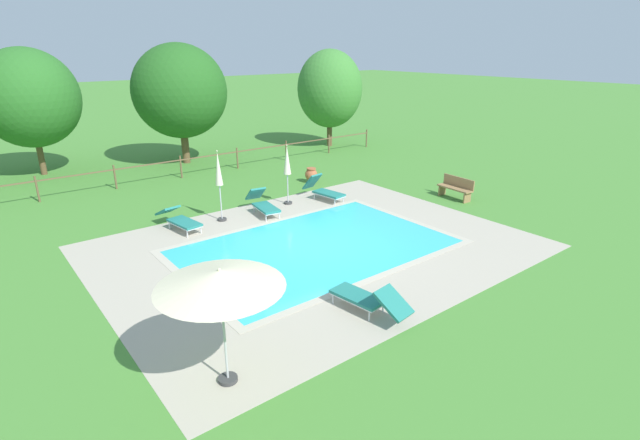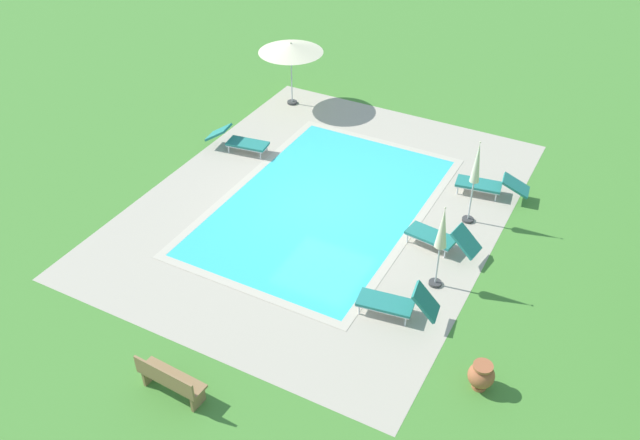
{
  "view_description": "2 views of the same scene",
  "coord_description": "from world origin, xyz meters",
  "px_view_note": "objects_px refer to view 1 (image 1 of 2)",
  "views": [
    {
      "loc": [
        -8.22,
        -10.72,
        5.84
      ],
      "look_at": [
        0.56,
        0.5,
        0.6
      ],
      "focal_mm": 26.73,
      "sensor_mm": 36.0,
      "label": 1
    },
    {
      "loc": [
        14.03,
        7.36,
        11.17
      ],
      "look_at": [
        1.52,
        0.69,
        0.68
      ],
      "focal_mm": 38.03,
      "sensor_mm": 36.0,
      "label": 2
    }
  ],
  "objects_px": {
    "sun_lounger_north_mid": "(368,299)",
    "wooden_bench_lawn_side": "(456,187)",
    "patio_umbrella_closed_row_west": "(287,164)",
    "tree_east_mid": "(29,98)",
    "patio_umbrella_open_foreground": "(220,279)",
    "sun_lounger_north_far": "(324,190)",
    "patio_umbrella_closed_row_mid_west": "(219,174)",
    "tree_far_west": "(180,91)",
    "sun_lounger_north_end": "(263,204)",
    "sun_lounger_north_near_steps": "(179,219)",
    "tree_centre": "(330,89)",
    "terracotta_urn_near_fence": "(311,175)"
  },
  "relations": [
    {
      "from": "patio_umbrella_closed_row_mid_west",
      "to": "terracotta_urn_near_fence",
      "type": "xyz_separation_m",
      "value": [
        5.5,
        2.04,
        -1.33
      ]
    },
    {
      "from": "sun_lounger_north_end",
      "to": "sun_lounger_north_mid",
      "type": "bearing_deg",
      "value": -103.35
    },
    {
      "from": "patio_umbrella_closed_row_mid_west",
      "to": "tree_far_west",
      "type": "distance_m",
      "value": 9.78
    },
    {
      "from": "sun_lounger_north_end",
      "to": "sun_lounger_north_far",
      "type": "bearing_deg",
      "value": -1.13
    },
    {
      "from": "patio_umbrella_open_foreground",
      "to": "tree_east_mid",
      "type": "distance_m",
      "value": 19.04
    },
    {
      "from": "sun_lounger_north_far",
      "to": "sun_lounger_north_end",
      "type": "xyz_separation_m",
      "value": [
        -2.81,
        0.06,
        -0.01
      ]
    },
    {
      "from": "patio_umbrella_closed_row_mid_west",
      "to": "wooden_bench_lawn_side",
      "type": "xyz_separation_m",
      "value": [
        8.66,
        -3.47,
        -1.22
      ]
    },
    {
      "from": "sun_lounger_north_far",
      "to": "patio_umbrella_open_foreground",
      "type": "distance_m",
      "value": 11.32
    },
    {
      "from": "patio_umbrella_open_foreground",
      "to": "tree_east_mid",
      "type": "relative_size",
      "value": 0.4
    },
    {
      "from": "tree_centre",
      "to": "sun_lounger_north_near_steps",
      "type": "bearing_deg",
      "value": -148.46
    },
    {
      "from": "sun_lounger_north_mid",
      "to": "wooden_bench_lawn_side",
      "type": "relative_size",
      "value": 1.38
    },
    {
      "from": "sun_lounger_north_near_steps",
      "to": "patio_umbrella_closed_row_mid_west",
      "type": "height_order",
      "value": "patio_umbrella_closed_row_mid_west"
    },
    {
      "from": "patio_umbrella_open_foreground",
      "to": "tree_centre",
      "type": "xyz_separation_m",
      "value": [
        15.38,
        15.94,
        1.29
      ]
    },
    {
      "from": "patio_umbrella_closed_row_west",
      "to": "patio_umbrella_closed_row_mid_west",
      "type": "height_order",
      "value": "patio_umbrella_closed_row_mid_west"
    },
    {
      "from": "sun_lounger_north_far",
      "to": "tree_far_west",
      "type": "relative_size",
      "value": 0.32
    },
    {
      "from": "sun_lounger_north_near_steps",
      "to": "sun_lounger_north_mid",
      "type": "bearing_deg",
      "value": -80.64
    },
    {
      "from": "tree_far_west",
      "to": "sun_lounger_north_mid",
      "type": "bearing_deg",
      "value": -99.61
    },
    {
      "from": "sun_lounger_north_mid",
      "to": "wooden_bench_lawn_side",
      "type": "xyz_separation_m",
      "value": [
        8.87,
        4.22,
        0.1
      ]
    },
    {
      "from": "sun_lounger_north_end",
      "to": "wooden_bench_lawn_side",
      "type": "xyz_separation_m",
      "value": [
        7.11,
        -3.21,
        0.09
      ]
    },
    {
      "from": "terracotta_urn_near_fence",
      "to": "sun_lounger_north_end",
      "type": "bearing_deg",
      "value": -149.87
    },
    {
      "from": "patio_umbrella_open_foreground",
      "to": "sun_lounger_north_far",
      "type": "bearing_deg",
      "value": 42.4
    },
    {
      "from": "terracotta_urn_near_fence",
      "to": "tree_centre",
      "type": "xyz_separation_m",
      "value": [
        5.98,
        6.04,
        3.03
      ]
    },
    {
      "from": "sun_lounger_north_mid",
      "to": "tree_east_mid",
      "type": "bearing_deg",
      "value": 100.66
    },
    {
      "from": "sun_lounger_north_far",
      "to": "patio_umbrella_closed_row_mid_west",
      "type": "bearing_deg",
      "value": 175.93
    },
    {
      "from": "sun_lounger_north_end",
      "to": "tree_far_west",
      "type": "xyz_separation_m",
      "value": [
        1.1,
        9.46,
        3.28
      ]
    },
    {
      "from": "patio_umbrella_open_foreground",
      "to": "tree_east_mid",
      "type": "bearing_deg",
      "value": 89.55
    },
    {
      "from": "tree_far_west",
      "to": "wooden_bench_lawn_side",
      "type": "bearing_deg",
      "value": -64.63
    },
    {
      "from": "sun_lounger_north_mid",
      "to": "patio_umbrella_open_foreground",
      "type": "relative_size",
      "value": 0.91
    },
    {
      "from": "tree_east_mid",
      "to": "sun_lounger_north_far",
      "type": "bearing_deg",
      "value": -54.62
    },
    {
      "from": "sun_lounger_north_near_steps",
      "to": "sun_lounger_north_end",
      "type": "bearing_deg",
      "value": -6.93
    },
    {
      "from": "tree_east_mid",
      "to": "wooden_bench_lawn_side",
      "type": "bearing_deg",
      "value": -49.61
    },
    {
      "from": "terracotta_urn_near_fence",
      "to": "tree_far_west",
      "type": "distance_m",
      "value": 8.39
    },
    {
      "from": "sun_lounger_north_end",
      "to": "wooden_bench_lawn_side",
      "type": "bearing_deg",
      "value": -24.33
    },
    {
      "from": "sun_lounger_north_near_steps",
      "to": "sun_lounger_north_mid",
      "type": "xyz_separation_m",
      "value": [
        1.29,
        -7.8,
        0.01
      ]
    },
    {
      "from": "sun_lounger_north_end",
      "to": "wooden_bench_lawn_side",
      "type": "relative_size",
      "value": 1.34
    },
    {
      "from": "patio_umbrella_closed_row_west",
      "to": "tree_east_mid",
      "type": "distance_m",
      "value": 13.02
    },
    {
      "from": "patio_umbrella_closed_row_mid_west",
      "to": "tree_far_west",
      "type": "xyz_separation_m",
      "value": [
        2.65,
        9.2,
        1.97
      ]
    },
    {
      "from": "sun_lounger_north_near_steps",
      "to": "terracotta_urn_near_fence",
      "type": "distance_m",
      "value": 7.26
    },
    {
      "from": "sun_lounger_north_near_steps",
      "to": "tree_east_mid",
      "type": "height_order",
      "value": "tree_east_mid"
    },
    {
      "from": "patio_umbrella_open_foreground",
      "to": "patio_umbrella_closed_row_mid_west",
      "type": "bearing_deg",
      "value": 63.59
    },
    {
      "from": "patio_umbrella_closed_row_mid_west",
      "to": "wooden_bench_lawn_side",
      "type": "distance_m",
      "value": 9.41
    },
    {
      "from": "terracotta_urn_near_fence",
      "to": "patio_umbrella_open_foreground",
      "type": "bearing_deg",
      "value": -133.54
    },
    {
      "from": "sun_lounger_north_mid",
      "to": "tree_centre",
      "type": "xyz_separation_m",
      "value": [
        11.69,
        15.77,
        3.03
      ]
    },
    {
      "from": "sun_lounger_north_end",
      "to": "tree_centre",
      "type": "height_order",
      "value": "tree_centre"
    },
    {
      "from": "sun_lounger_north_near_steps",
      "to": "terracotta_urn_near_fence",
      "type": "height_order",
      "value": "sun_lounger_north_near_steps"
    },
    {
      "from": "sun_lounger_north_mid",
      "to": "tree_east_mid",
      "type": "xyz_separation_m",
      "value": [
        -3.54,
        18.81,
        3.21
      ]
    },
    {
      "from": "sun_lounger_north_end",
      "to": "patio_umbrella_closed_row_mid_west",
      "type": "xyz_separation_m",
      "value": [
        -1.55,
        0.26,
        1.31
      ]
    },
    {
      "from": "patio_umbrella_closed_row_west",
      "to": "tree_east_mid",
      "type": "height_order",
      "value": "tree_east_mid"
    },
    {
      "from": "patio_umbrella_closed_row_mid_west",
      "to": "tree_east_mid",
      "type": "relative_size",
      "value": 0.43
    },
    {
      "from": "sun_lounger_north_near_steps",
      "to": "wooden_bench_lawn_side",
      "type": "bearing_deg",
      "value": -19.44
    }
  ]
}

